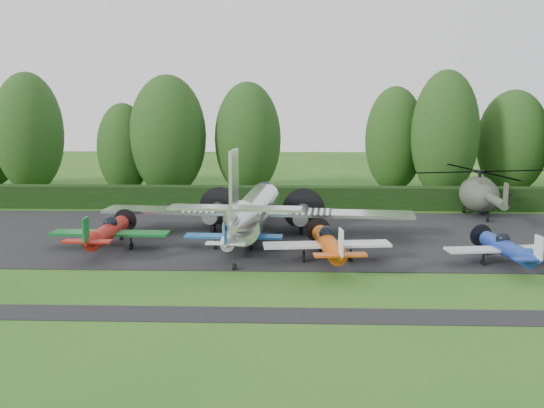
{
  "coord_description": "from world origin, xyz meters",
  "views": [
    {
      "loc": [
        1.52,
        -32.02,
        9.64
      ],
      "look_at": [
        0.15,
        9.06,
        2.5
      ],
      "focal_mm": 40.0,
      "sensor_mm": 36.0,
      "label": 1
    }
  ],
  "objects_px": {
    "light_plane_blue": "(507,248)",
    "light_plane_red": "(108,232)",
    "light_plane_white": "(233,235)",
    "light_plane_orange": "(328,243)",
    "transport_plane": "(254,210)",
    "helicopter": "(479,191)"
  },
  "relations": [
    {
      "from": "light_plane_blue",
      "to": "light_plane_red",
      "type": "bearing_deg",
      "value": -179.16
    },
    {
      "from": "light_plane_red",
      "to": "light_plane_blue",
      "type": "bearing_deg",
      "value": -8.12
    },
    {
      "from": "light_plane_white",
      "to": "light_plane_orange",
      "type": "height_order",
      "value": "light_plane_orange"
    },
    {
      "from": "light_plane_blue",
      "to": "transport_plane",
      "type": "bearing_deg",
      "value": 163.67
    },
    {
      "from": "light_plane_red",
      "to": "light_plane_orange",
      "type": "xyz_separation_m",
      "value": [
        14.0,
        -2.64,
        -0.01
      ]
    },
    {
      "from": "light_plane_orange",
      "to": "light_plane_red",
      "type": "bearing_deg",
      "value": 175.97
    },
    {
      "from": "light_plane_red",
      "to": "light_plane_blue",
      "type": "height_order",
      "value": "light_plane_red"
    },
    {
      "from": "light_plane_white",
      "to": "light_plane_blue",
      "type": "relative_size",
      "value": 0.93
    },
    {
      "from": "helicopter",
      "to": "light_plane_red",
      "type": "bearing_deg",
      "value": -157.71
    },
    {
      "from": "light_plane_white",
      "to": "helicopter",
      "type": "height_order",
      "value": "helicopter"
    },
    {
      "from": "transport_plane",
      "to": "light_plane_red",
      "type": "relative_size",
      "value": 2.76
    },
    {
      "from": "light_plane_orange",
      "to": "light_plane_blue",
      "type": "distance_m",
      "value": 10.36
    },
    {
      "from": "helicopter",
      "to": "transport_plane",
      "type": "bearing_deg",
      "value": -156.39
    },
    {
      "from": "light_plane_red",
      "to": "light_plane_orange",
      "type": "relative_size",
      "value": 1.01
    },
    {
      "from": "light_plane_blue",
      "to": "helicopter",
      "type": "height_order",
      "value": "helicopter"
    },
    {
      "from": "light_plane_white",
      "to": "light_plane_blue",
      "type": "bearing_deg",
      "value": -13.06
    },
    {
      "from": "helicopter",
      "to": "light_plane_white",
      "type": "bearing_deg",
      "value": -149.69
    },
    {
      "from": "light_plane_blue",
      "to": "helicopter",
      "type": "distance_m",
      "value": 16.25
    },
    {
      "from": "light_plane_white",
      "to": "light_plane_orange",
      "type": "xyz_separation_m",
      "value": [
        5.96,
        -2.85,
        0.21
      ]
    },
    {
      "from": "transport_plane",
      "to": "light_plane_white",
      "type": "bearing_deg",
      "value": -112.04
    },
    {
      "from": "transport_plane",
      "to": "light_plane_blue",
      "type": "bearing_deg",
      "value": -28.28
    },
    {
      "from": "light_plane_white",
      "to": "helicopter",
      "type": "distance_m",
      "value": 23.3
    }
  ]
}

